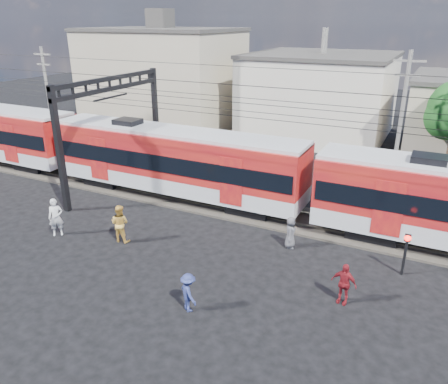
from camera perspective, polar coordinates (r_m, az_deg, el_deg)
The scene contains 16 objects.
ground at distance 18.22m, azimuth -4.75°, elevation -12.25°, with size 120.00×120.00×0.00m, color black.
track_bed at distance 24.49m, azimuth 4.90°, elevation -2.69°, with size 70.00×3.40×0.12m, color #2D2823.
rail_near at distance 23.81m, azimuth 4.23°, elevation -3.10°, with size 70.00×0.12×0.12m, color #59544C.
rail_far at distance 25.08m, azimuth 5.55°, elevation -1.80°, with size 70.00×0.12×0.12m, color #59544C.
commuter_train at distance 25.98m, azimuth -6.19°, elevation 4.26°, with size 50.30×3.08×4.17m.
catenary at distance 27.14m, azimuth -12.24°, elevation 10.61°, with size 70.00×9.30×7.52m.
building_west at distance 44.85m, azimuth -7.95°, elevation 14.53°, with size 14.28×10.20×9.30m.
building_midwest at distance 41.57m, azimuth 12.46°, elevation 12.28°, with size 12.24×12.24×7.30m.
utility_pole_mid at distance 28.45m, azimuth 22.10°, elevation 8.78°, with size 1.80×0.24×8.50m.
utility_pole_west at distance 40.68m, azimuth -22.04°, elevation 11.92°, with size 1.80×0.24×8.00m.
pedestrian_a at distance 23.26m, azimuth -21.11°, elevation -3.10°, with size 0.70×0.46×1.93m, color silver.
pedestrian_b at distance 21.71m, azimuth -13.44°, elevation -4.01°, with size 0.92×0.72×1.89m, color gold.
pedestrian_c at distance 16.54m, azimuth -4.68°, elevation -12.96°, with size 1.00×0.57×1.55m, color navy.
pedestrian_d at distance 17.44m, azimuth 15.37°, elevation -11.45°, with size 0.99×0.41×1.69m, color maroon.
pedestrian_e at distance 20.88m, azimuth 8.68°, elevation -5.25°, with size 0.76×0.49×1.55m, color #4B4A4F.
crossing_signal at distance 19.78m, azimuth 22.70°, elevation -6.62°, with size 0.28×0.28×1.91m.
Camera 1 is at (8.02, -12.81, 10.18)m, focal length 35.00 mm.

